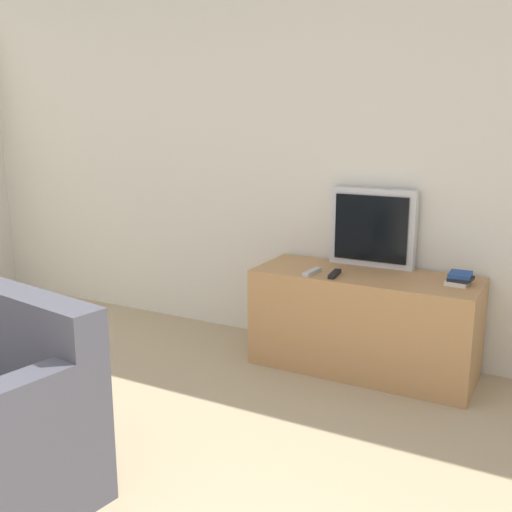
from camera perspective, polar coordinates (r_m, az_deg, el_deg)
wall_back at (r=4.15m, az=4.98°, el=9.21°), size 9.00×0.06×2.60m
tv_stand at (r=3.86m, az=10.22°, el=-6.20°), size 1.38×0.54×0.63m
television at (r=3.94m, az=11.05°, el=2.67°), size 0.56×0.09×0.50m
book_stack at (r=3.68m, az=18.81°, el=-2.04°), size 0.15×0.19×0.07m
remote_on_stand at (r=3.69m, az=7.49°, el=-1.70°), size 0.06×0.18×0.02m
remote_secondary at (r=3.72m, az=5.37°, el=-1.51°), size 0.05×0.19×0.02m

